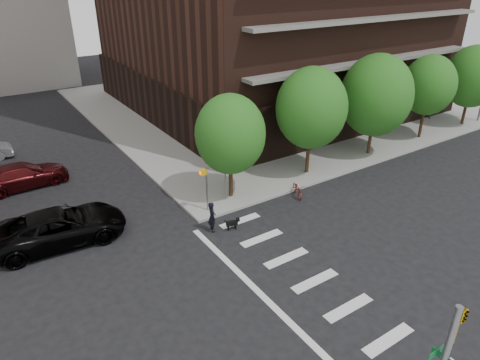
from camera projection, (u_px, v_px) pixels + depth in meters
ground at (260, 308)px, 17.38m from camera, size 120.00×120.00×0.00m
sidewalk_ne at (287, 98)px, 45.02m from camera, size 39.00×33.00×0.15m
crosswalk at (301, 288)px, 18.47m from camera, size 3.85×13.00×0.01m
tree_a at (230, 134)px, 23.90m from camera, size 4.00×4.00×5.90m
tree_b at (311, 108)px, 26.64m from camera, size 4.50×4.50×6.65m
tree_c at (376, 96)px, 29.65m from camera, size 5.00×5.00×6.80m
tree_d at (429, 85)px, 32.66m from camera, size 4.00×4.00×6.20m
tree_e at (473, 77)px, 35.67m from camera, size 4.50×4.50×6.35m
pedestrian_signal at (211, 181)px, 23.62m from camera, size 2.18×0.67×2.60m
parked_car_black at (61, 227)px, 21.22m from camera, size 3.41×6.50×1.74m
parked_car_maroon at (23, 176)px, 26.65m from camera, size 2.38×5.44×1.56m
scooter at (298, 189)px, 25.75m from camera, size 1.16×1.74×0.86m
dog_walker at (212, 217)px, 22.11m from camera, size 0.70×0.55×1.69m
dog at (233, 223)px, 22.43m from camera, size 0.75×0.33×0.62m
pedestrian_far at (429, 109)px, 38.33m from camera, size 1.03×0.91×1.76m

